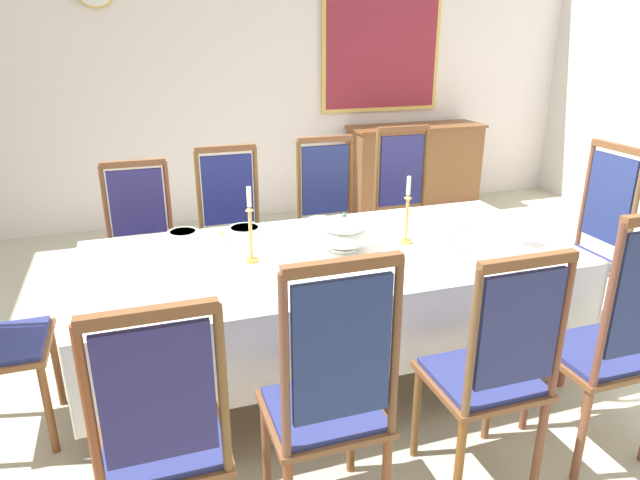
# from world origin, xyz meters

# --- Properties ---
(ground) EXTENTS (7.61, 5.84, 0.04)m
(ground) POSITION_xyz_m (0.00, 0.00, -0.02)
(ground) COLOR #B9B8A0
(back_wall) EXTENTS (7.61, 0.08, 3.13)m
(back_wall) POSITION_xyz_m (0.00, 2.96, 1.56)
(back_wall) COLOR silver
(back_wall) RESTS_ON ground
(dining_table) EXTENTS (2.54, 1.15, 0.75)m
(dining_table) POSITION_xyz_m (0.00, -0.14, 0.68)
(dining_table) COLOR brown
(dining_table) RESTS_ON ground
(tablecloth) EXTENTS (2.56, 1.17, 0.42)m
(tablecloth) POSITION_xyz_m (0.00, -0.14, 0.64)
(tablecloth) COLOR white
(tablecloth) RESTS_ON dining_table
(chair_south_a) EXTENTS (0.44, 0.42, 1.11)m
(chair_south_a) POSITION_xyz_m (-0.95, -1.12, 0.57)
(chair_south_a) COLOR brown
(chair_south_a) RESTS_ON ground
(chair_north_a) EXTENTS (0.44, 0.42, 1.08)m
(chair_north_a) POSITION_xyz_m (-0.95, 0.84, 0.56)
(chair_north_a) COLOR brown
(chair_north_a) RESTS_ON ground
(chair_south_b) EXTENTS (0.44, 0.42, 1.19)m
(chair_south_b) POSITION_xyz_m (-0.36, -1.13, 0.60)
(chair_south_b) COLOR brown
(chair_south_b) RESTS_ON ground
(chair_north_b) EXTENTS (0.44, 0.42, 1.14)m
(chair_north_b) POSITION_xyz_m (-0.36, 0.84, 0.58)
(chair_north_b) COLOR brown
(chair_north_b) RESTS_ON ground
(chair_south_c) EXTENTS (0.44, 0.42, 1.11)m
(chair_south_c) POSITION_xyz_m (0.34, -1.12, 0.57)
(chair_south_c) COLOR brown
(chair_south_c) RESTS_ON ground
(chair_north_c) EXTENTS (0.44, 0.42, 1.16)m
(chair_north_c) POSITION_xyz_m (0.34, 0.84, 0.59)
(chair_north_c) COLOR brown
(chair_north_c) RESTS_ON ground
(chair_south_d) EXTENTS (0.44, 0.42, 1.21)m
(chair_south_d) POSITION_xyz_m (0.93, -1.13, 0.61)
(chair_south_d) COLOR brown
(chair_south_d) RESTS_ON ground
(chair_north_d) EXTENTS (0.44, 0.42, 1.20)m
(chair_north_d) POSITION_xyz_m (0.93, 0.85, 0.60)
(chair_north_d) COLOR brown
(chair_north_d) RESTS_ON ground
(chair_head_east) EXTENTS (0.42, 0.44, 1.22)m
(chair_head_east) POSITION_xyz_m (1.68, -0.14, 0.61)
(chair_head_east) COLOR brown
(chair_head_east) RESTS_ON ground
(soup_tureen) EXTENTS (0.26, 0.26, 0.21)m
(soup_tureen) POSITION_xyz_m (0.07, -0.14, 0.86)
(soup_tureen) COLOR white
(soup_tureen) RESTS_ON tablecloth
(candlestick_west) EXTENTS (0.07, 0.07, 0.39)m
(candlestick_west) POSITION_xyz_m (-0.43, -0.14, 0.91)
(candlestick_west) COLOR gold
(candlestick_west) RESTS_ON tablecloth
(candlestick_east) EXTENTS (0.07, 0.07, 0.37)m
(candlestick_east) POSITION_xyz_m (0.43, -0.14, 0.91)
(candlestick_east) COLOR gold
(candlestick_east) RESTS_ON tablecloth
(bowl_near_left) EXTENTS (0.19, 0.19, 0.04)m
(bowl_near_left) POSITION_xyz_m (-0.38, 0.28, 0.78)
(bowl_near_left) COLOR white
(bowl_near_left) RESTS_ON tablecloth
(bowl_near_right) EXTENTS (0.17, 0.17, 0.03)m
(bowl_near_right) POSITION_xyz_m (0.08, 0.30, 0.77)
(bowl_near_right) COLOR white
(bowl_near_right) RESTS_ON tablecloth
(bowl_far_left) EXTENTS (0.17, 0.17, 0.04)m
(bowl_far_left) POSITION_xyz_m (-0.72, 0.33, 0.78)
(bowl_far_left) COLOR white
(bowl_far_left) RESTS_ON tablecloth
(spoon_primary) EXTENTS (0.03, 0.18, 0.01)m
(spoon_primary) POSITION_xyz_m (-0.51, 0.30, 0.76)
(spoon_primary) COLOR gold
(spoon_primary) RESTS_ON tablecloth
(spoon_secondary) EXTENTS (0.06, 0.17, 0.01)m
(spoon_secondary) POSITION_xyz_m (0.19, 0.32, 0.76)
(spoon_secondary) COLOR gold
(spoon_secondary) RESTS_ON tablecloth
(sideboard) EXTENTS (1.44, 0.48, 0.90)m
(sideboard) POSITION_xyz_m (1.93, 2.64, 0.45)
(sideboard) COLOR brown
(sideboard) RESTS_ON ground
(framed_painting) EXTENTS (1.30, 0.05, 1.39)m
(framed_painting) POSITION_xyz_m (1.61, 2.90, 1.73)
(framed_painting) COLOR #D1B251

